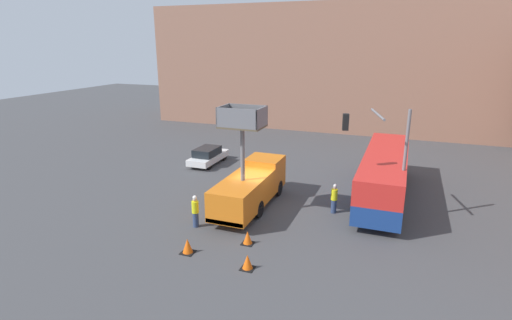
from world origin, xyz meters
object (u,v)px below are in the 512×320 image
city_bus (385,172)px  road_worker_near_truck (195,211)px  road_worker_directing (334,198)px  traffic_cone_near_truck (188,246)px  utility_truck (251,184)px  traffic_cone_far_side (247,262)px  traffic_light_pole (384,147)px  traffic_cone_mid_road (248,238)px  parked_car_curbside (208,156)px

city_bus → road_worker_near_truck: bearing=136.2°
road_worker_near_truck → road_worker_directing: (6.72, 4.57, -0.01)m
traffic_cone_near_truck → road_worker_near_truck: bearing=111.3°
utility_truck → traffic_cone_near_truck: size_ratio=10.14×
utility_truck → traffic_cone_far_side: (2.43, -6.55, -1.16)m
traffic_light_pole → traffic_cone_near_truck: size_ratio=8.64×
road_worker_near_truck → utility_truck: bearing=-172.1°
traffic_cone_mid_road → utility_truck: bearing=109.6°
road_worker_directing → traffic_cone_mid_road: road_worker_directing is taller
traffic_light_pole → road_worker_near_truck: 10.88m
traffic_cone_far_side → parked_car_curbside: 16.51m
city_bus → traffic_light_pole: traffic_light_pole is taller
city_bus → traffic_light_pole: size_ratio=1.90×
utility_truck → parked_car_curbside: (-6.69, 7.21, -0.77)m
road_worker_near_truck → parked_car_curbside: size_ratio=0.42×
traffic_cone_near_truck → parked_car_curbside: size_ratio=0.17×
road_worker_near_truck → traffic_cone_mid_road: size_ratio=2.70×
utility_truck → city_bus: (7.44, 4.58, 0.27)m
road_worker_directing → city_bus: bearing=69.9°
traffic_light_pole → road_worker_directing: 4.22m
city_bus → parked_car_curbside: bearing=84.2°
utility_truck → city_bus: utility_truck is taller
road_worker_directing → traffic_cone_far_side: road_worker_directing is taller
utility_truck → traffic_cone_far_side: bearing=-69.6°
traffic_cone_mid_road → road_worker_near_truck: bearing=166.9°
utility_truck → traffic_cone_near_truck: 6.42m
city_bus → traffic_cone_mid_road: (-5.87, -8.98, -1.43)m
traffic_cone_far_side → road_worker_directing: bearing=71.8°
traffic_cone_near_truck → traffic_cone_far_side: traffic_cone_near_truck is taller
traffic_cone_mid_road → traffic_cone_far_side: bearing=-68.1°
road_worker_near_truck → road_worker_directing: bearing=158.8°
city_bus → traffic_light_pole: (-0.02, -3.55, 2.53)m
traffic_cone_far_side → city_bus: bearing=65.8°
city_bus → road_worker_directing: 4.51m
utility_truck → road_worker_near_truck: utility_truck is taller
traffic_cone_mid_road → parked_car_curbside: (-8.26, 11.61, 0.40)m
traffic_cone_far_side → parked_car_curbside: parked_car_curbside is taller
road_worker_directing → traffic_cone_far_side: (-2.47, -7.51, -0.58)m
road_worker_near_truck → city_bus: bearing=166.1°
road_worker_near_truck → parked_car_curbside: bearing=-121.2°
utility_truck → road_worker_directing: bearing=11.0°
traffic_cone_near_truck → road_worker_directing: bearing=51.8°
road_worker_near_truck → traffic_cone_far_side: 5.20m
traffic_cone_mid_road → city_bus: bearing=56.8°
city_bus → traffic_cone_mid_road: bearing=151.6°
traffic_cone_far_side → traffic_light_pole: bearing=56.6°
road_worker_near_truck → road_worker_directing: 8.13m
city_bus → traffic_cone_near_truck: (-8.23, -10.84, -1.41)m
utility_truck → parked_car_curbside: utility_truck is taller
city_bus → traffic_cone_mid_road: city_bus is taller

